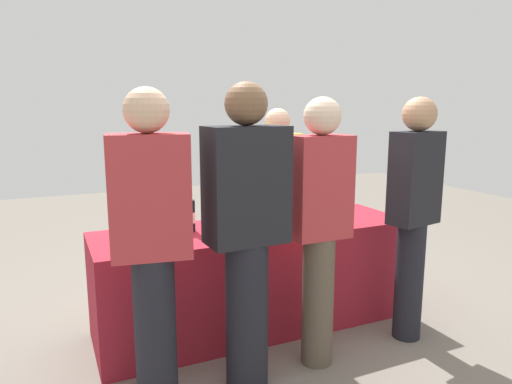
{
  "coord_description": "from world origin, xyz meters",
  "views": [
    {
      "loc": [
        -1.34,
        -2.95,
        1.59
      ],
      "look_at": [
        0.0,
        0.0,
        0.99
      ],
      "focal_mm": 32.93,
      "sensor_mm": 36.0,
      "label": 1
    }
  ],
  "objects_px": {
    "wine_bottle_0": "(135,219)",
    "wine_glass_2": "(230,217)",
    "wine_bottle_3": "(306,204)",
    "wine_glass_0": "(156,229)",
    "wine_glass_1": "(213,223)",
    "guest_2": "(320,222)",
    "wine_bottle_1": "(190,215)",
    "server_pouring": "(277,194)",
    "wine_glass_3": "(275,215)",
    "wine_bottle_4": "(309,200)",
    "guest_3": "(414,208)",
    "guest_1": "(247,229)",
    "guest_0": "(152,241)",
    "wine_bottle_2": "(256,205)"
  },
  "relations": [
    {
      "from": "wine_glass_2",
      "to": "guest_3",
      "type": "bearing_deg",
      "value": -25.1
    },
    {
      "from": "wine_bottle_2",
      "to": "wine_glass_3",
      "type": "distance_m",
      "value": 0.28
    },
    {
      "from": "wine_glass_0",
      "to": "guest_0",
      "type": "distance_m",
      "value": 0.56
    },
    {
      "from": "wine_bottle_1",
      "to": "guest_1",
      "type": "xyz_separation_m",
      "value": [
        0.11,
        -0.73,
        0.07
      ]
    },
    {
      "from": "wine_glass_0",
      "to": "guest_0",
      "type": "bearing_deg",
      "value": -104.48
    },
    {
      "from": "wine_bottle_0",
      "to": "wine_glass_2",
      "type": "height_order",
      "value": "wine_bottle_0"
    },
    {
      "from": "wine_bottle_3",
      "to": "wine_glass_1",
      "type": "bearing_deg",
      "value": -163.51
    },
    {
      "from": "guest_1",
      "to": "guest_0",
      "type": "bearing_deg",
      "value": 175.51
    },
    {
      "from": "wine_glass_1",
      "to": "wine_glass_3",
      "type": "distance_m",
      "value": 0.48
    },
    {
      "from": "wine_glass_0",
      "to": "guest_3",
      "type": "xyz_separation_m",
      "value": [
        1.61,
        -0.51,
        0.09
      ]
    },
    {
      "from": "guest_0",
      "to": "wine_bottle_2",
      "type": "bearing_deg",
      "value": 49.85
    },
    {
      "from": "wine_bottle_4",
      "to": "guest_0",
      "type": "xyz_separation_m",
      "value": [
        -1.42,
        -0.82,
        0.06
      ]
    },
    {
      "from": "server_pouring",
      "to": "wine_glass_1",
      "type": "bearing_deg",
      "value": 38.13
    },
    {
      "from": "wine_bottle_4",
      "to": "wine_bottle_0",
      "type": "bearing_deg",
      "value": -177.94
    },
    {
      "from": "server_pouring",
      "to": "wine_glass_3",
      "type": "bearing_deg",
      "value": 58.56
    },
    {
      "from": "wine_bottle_1",
      "to": "wine_glass_1",
      "type": "bearing_deg",
      "value": -74.26
    },
    {
      "from": "wine_bottle_0",
      "to": "guest_3",
      "type": "height_order",
      "value": "guest_3"
    },
    {
      "from": "wine_bottle_0",
      "to": "wine_glass_0",
      "type": "xyz_separation_m",
      "value": [
        0.09,
        -0.23,
        -0.02
      ]
    },
    {
      "from": "guest_1",
      "to": "wine_bottle_2",
      "type": "bearing_deg",
      "value": 59.91
    },
    {
      "from": "guest_2",
      "to": "wine_glass_0",
      "type": "bearing_deg",
      "value": 148.2
    },
    {
      "from": "guest_2",
      "to": "server_pouring",
      "type": "bearing_deg",
      "value": 74.8
    },
    {
      "from": "wine_glass_1",
      "to": "server_pouring",
      "type": "relative_size",
      "value": 0.1
    },
    {
      "from": "wine_glass_0",
      "to": "wine_glass_2",
      "type": "xyz_separation_m",
      "value": [
        0.5,
        0.01,
        0.02
      ]
    },
    {
      "from": "wine_bottle_0",
      "to": "wine_bottle_1",
      "type": "relative_size",
      "value": 1.01
    },
    {
      "from": "wine_bottle_3",
      "to": "wine_bottle_1",
      "type": "bearing_deg",
      "value": 179.34
    },
    {
      "from": "wine_bottle_4",
      "to": "guest_3",
      "type": "distance_m",
      "value": 0.86
    },
    {
      "from": "wine_bottle_4",
      "to": "wine_glass_2",
      "type": "height_order",
      "value": "wine_bottle_4"
    },
    {
      "from": "wine_bottle_3",
      "to": "wine_glass_2",
      "type": "height_order",
      "value": "wine_bottle_3"
    },
    {
      "from": "wine_glass_3",
      "to": "guest_2",
      "type": "relative_size",
      "value": 0.08
    },
    {
      "from": "wine_bottle_1",
      "to": "guest_2",
      "type": "relative_size",
      "value": 0.19
    },
    {
      "from": "wine_glass_0",
      "to": "wine_glass_1",
      "type": "bearing_deg",
      "value": -14.47
    },
    {
      "from": "wine_glass_1",
      "to": "guest_1",
      "type": "distance_m",
      "value": 0.48
    },
    {
      "from": "wine_bottle_1",
      "to": "wine_glass_0",
      "type": "bearing_deg",
      "value": -148.16
    },
    {
      "from": "wine_glass_2",
      "to": "guest_1",
      "type": "distance_m",
      "value": 0.59
    },
    {
      "from": "wine_bottle_0",
      "to": "wine_glass_2",
      "type": "distance_m",
      "value": 0.63
    },
    {
      "from": "guest_0",
      "to": "guest_1",
      "type": "xyz_separation_m",
      "value": [
        0.52,
        -0.02,
        0.01
      ]
    },
    {
      "from": "guest_0",
      "to": "wine_bottle_4",
      "type": "bearing_deg",
      "value": 39.95
    },
    {
      "from": "server_pouring",
      "to": "guest_0",
      "type": "relative_size",
      "value": 0.93
    },
    {
      "from": "wine_bottle_1",
      "to": "wine_bottle_2",
      "type": "xyz_separation_m",
      "value": [
        0.53,
        0.08,
        0.0
      ]
    },
    {
      "from": "guest_1",
      "to": "server_pouring",
      "type": "bearing_deg",
      "value": 54.17
    },
    {
      "from": "wine_bottle_1",
      "to": "guest_0",
      "type": "relative_size",
      "value": 0.19
    },
    {
      "from": "wine_bottle_1",
      "to": "wine_glass_0",
      "type": "distance_m",
      "value": 0.32
    },
    {
      "from": "wine_bottle_2",
      "to": "wine_bottle_4",
      "type": "bearing_deg",
      "value": 3.46
    },
    {
      "from": "wine_glass_3",
      "to": "guest_3",
      "type": "distance_m",
      "value": 0.93
    },
    {
      "from": "wine_bottle_2",
      "to": "wine_glass_0",
      "type": "height_order",
      "value": "wine_bottle_2"
    },
    {
      "from": "wine_bottle_3",
      "to": "wine_glass_0",
      "type": "height_order",
      "value": "wine_bottle_3"
    },
    {
      "from": "wine_bottle_0",
      "to": "wine_bottle_1",
      "type": "distance_m",
      "value": 0.36
    },
    {
      "from": "guest_1",
      "to": "wine_glass_1",
      "type": "bearing_deg",
      "value": 91.88
    },
    {
      "from": "wine_glass_2",
      "to": "server_pouring",
      "type": "distance_m",
      "value": 0.94
    },
    {
      "from": "wine_bottle_3",
      "to": "guest_1",
      "type": "relative_size",
      "value": 0.17
    }
  ]
}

